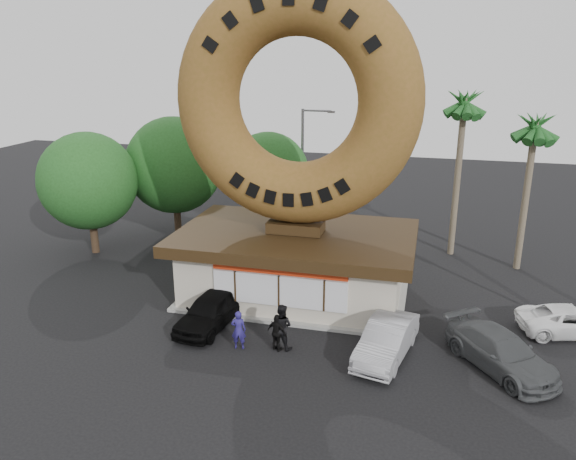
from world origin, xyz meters
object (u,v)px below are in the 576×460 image
(person_center, at_px, (281,327))
(car_grey, at_px, (501,352))
(giant_donut, at_px, (296,101))
(car_silver, at_px, (386,340))
(street_lamp, at_px, (305,165))
(car_black, at_px, (210,311))
(car_white, at_px, (571,320))
(person_right, at_px, (277,333))
(donut_shop, at_px, (296,262))
(person_left, at_px, (239,330))

(person_center, distance_m, car_grey, 8.43)
(giant_donut, relative_size, car_silver, 2.51)
(street_lamp, height_order, person_center, street_lamp)
(car_black, bearing_deg, car_grey, 4.78)
(car_grey, relative_size, car_white, 1.13)
(person_center, bearing_deg, car_black, -5.90)
(person_right, bearing_deg, street_lamp, -59.65)
(person_right, height_order, car_black, person_right)
(car_grey, bearing_deg, donut_shop, 115.91)
(giant_donut, relative_size, person_center, 5.82)
(car_black, bearing_deg, person_right, -13.76)
(person_left, relative_size, car_white, 0.38)
(car_grey, bearing_deg, car_white, 11.25)
(street_lamp, bearing_deg, person_right, -81.13)
(street_lamp, distance_m, car_silver, 16.60)
(donut_shop, relative_size, car_black, 2.61)
(street_lamp, distance_m, car_grey, 18.55)
(street_lamp, distance_m, person_center, 15.71)
(donut_shop, height_order, person_right, donut_shop)
(donut_shop, xyz_separation_m, person_center, (0.65, -5.08, -0.81))
(street_lamp, xyz_separation_m, car_black, (-0.98, -14.07, -3.75))
(person_right, xyz_separation_m, car_black, (-3.38, 1.27, -0.05))
(person_left, bearing_deg, car_white, -170.02)
(donut_shop, xyz_separation_m, person_left, (-1.01, -5.54, -0.94))
(giant_donut, height_order, car_grey, giant_donut)
(person_center, height_order, car_grey, person_center)
(car_silver, bearing_deg, person_center, -163.25)
(car_grey, bearing_deg, street_lamp, 89.24)
(car_silver, distance_m, car_white, 8.37)
(car_grey, bearing_deg, car_silver, 145.38)
(car_white, bearing_deg, person_right, 97.40)
(person_right, distance_m, car_black, 3.61)
(donut_shop, relative_size, person_left, 6.79)
(car_white, bearing_deg, person_center, 96.53)
(person_center, xyz_separation_m, car_grey, (8.41, 0.59, -0.25))
(donut_shop, height_order, car_black, donut_shop)
(car_silver, bearing_deg, giant_donut, 147.19)
(donut_shop, height_order, person_left, donut_shop)
(person_right, distance_m, car_grey, 8.56)
(giant_donut, distance_m, car_grey, 13.31)
(person_center, bearing_deg, car_white, -149.36)
(street_lamp, distance_m, car_black, 14.59)
(person_center, bearing_deg, street_lamp, -70.01)
(person_left, distance_m, car_white, 14.04)
(person_left, xyz_separation_m, person_right, (1.55, 0.22, -0.04))
(giant_donut, xyz_separation_m, car_black, (-2.84, -4.07, -8.62))
(person_center, xyz_separation_m, car_silver, (4.16, 0.36, -0.23))
(giant_donut, bearing_deg, person_center, -82.73)
(car_silver, bearing_deg, car_white, 39.30)
(donut_shop, xyz_separation_m, car_grey, (9.06, -4.49, -1.06))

